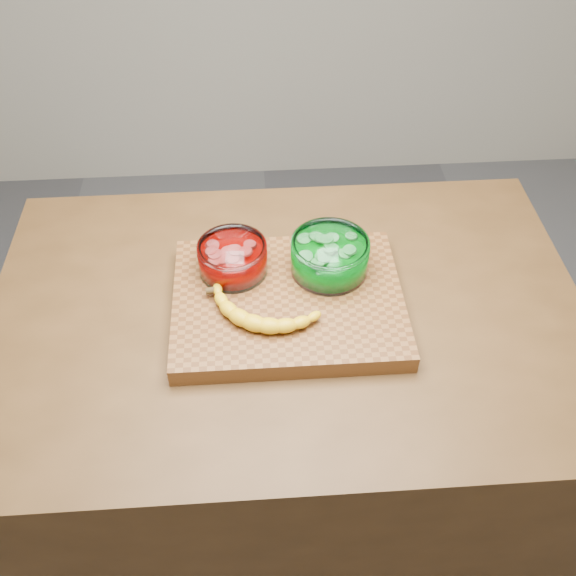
{
  "coord_description": "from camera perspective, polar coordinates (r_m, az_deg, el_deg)",
  "views": [
    {
      "loc": [
        -0.06,
        -0.87,
        1.85
      ],
      "look_at": [
        0.0,
        0.0,
        0.96
      ],
      "focal_mm": 40.0,
      "sensor_mm": 36.0,
      "label": 1
    }
  ],
  "objects": [
    {
      "name": "ground",
      "position": [
        2.04,
        0.0,
        -19.22
      ],
      "size": [
        3.5,
        3.5,
        0.0
      ],
      "primitive_type": "plane",
      "color": "#4F5054",
      "rests_on": "ground"
    },
    {
      "name": "bowl_red",
      "position": [
        1.29,
        -4.93,
        2.67
      ],
      "size": [
        0.14,
        0.14,
        0.06
      ],
      "color": "white",
      "rests_on": "cutting_board"
    },
    {
      "name": "counter",
      "position": [
        1.64,
        0.0,
        -12.54
      ],
      "size": [
        1.2,
        0.8,
        0.9
      ],
      "primitive_type": "cube",
      "color": "#4C3117",
      "rests_on": "ground"
    },
    {
      "name": "bowl_green",
      "position": [
        1.28,
        3.72,
        2.82
      ],
      "size": [
        0.16,
        0.16,
        0.07
      ],
      "color": "white",
      "rests_on": "cutting_board"
    },
    {
      "name": "cutting_board",
      "position": [
        1.27,
        0.0,
        -1.26
      ],
      "size": [
        0.45,
        0.35,
        0.04
      ],
      "primitive_type": "cube",
      "color": "brown",
      "rests_on": "counter"
    },
    {
      "name": "banana",
      "position": [
        1.21,
        -2.05,
        -1.65
      ],
      "size": [
        0.24,
        0.16,
        0.04
      ],
      "primitive_type": null,
      "color": "gold",
      "rests_on": "cutting_board"
    }
  ]
}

